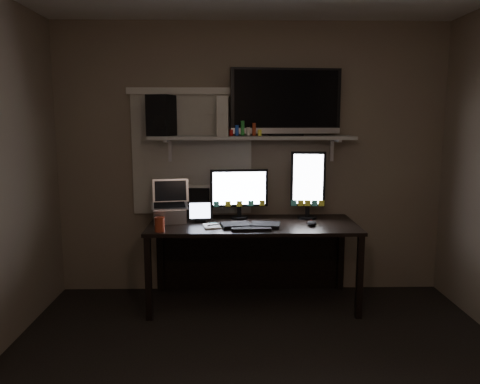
{
  "coord_description": "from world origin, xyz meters",
  "views": [
    {
      "loc": [
        -0.19,
        -2.55,
        1.62
      ],
      "look_at": [
        -0.11,
        1.25,
        1.03
      ],
      "focal_mm": 35.0,
      "sensor_mm": 36.0,
      "label": 1
    }
  ],
  "objects_px": {
    "desk": "(252,239)",
    "mouse": "(312,223)",
    "monitor_landscape": "(239,194)",
    "keyboard": "(251,225)",
    "tablet": "(200,212)",
    "game_console": "(223,116)",
    "monitor_portrait": "(308,185)",
    "cup": "(160,224)",
    "tv": "(286,102)",
    "laptop": "(169,202)",
    "speaker": "(161,116)"
  },
  "relations": [
    {
      "from": "laptop",
      "to": "game_console",
      "type": "bearing_deg",
      "value": 5.95
    },
    {
      "from": "game_console",
      "to": "monitor_portrait",
      "type": "bearing_deg",
      "value": 3.44
    },
    {
      "from": "cup",
      "to": "tv",
      "type": "height_order",
      "value": "tv"
    },
    {
      "from": "tablet",
      "to": "tv",
      "type": "relative_size",
      "value": 0.22
    },
    {
      "from": "monitor_landscape",
      "to": "tv",
      "type": "bearing_deg",
      "value": -3.21
    },
    {
      "from": "game_console",
      "to": "speaker",
      "type": "height_order",
      "value": "speaker"
    },
    {
      "from": "game_console",
      "to": "keyboard",
      "type": "bearing_deg",
      "value": -51.99
    },
    {
      "from": "tablet",
      "to": "tv",
      "type": "xyz_separation_m",
      "value": [
        0.76,
        0.17,
        0.95
      ]
    },
    {
      "from": "monitor_portrait",
      "to": "mouse",
      "type": "distance_m",
      "value": 0.42
    },
    {
      "from": "keyboard",
      "to": "game_console",
      "type": "distance_m",
      "value": 1.0
    },
    {
      "from": "tablet",
      "to": "mouse",
      "type": "bearing_deg",
      "value": -17.1
    },
    {
      "from": "monitor_landscape",
      "to": "tv",
      "type": "distance_m",
      "value": 0.91
    },
    {
      "from": "tablet",
      "to": "game_console",
      "type": "relative_size",
      "value": 0.62
    },
    {
      "from": "desk",
      "to": "monitor_landscape",
      "type": "height_order",
      "value": "monitor_landscape"
    },
    {
      "from": "keyboard",
      "to": "tv",
      "type": "relative_size",
      "value": 0.51
    },
    {
      "from": "monitor_landscape",
      "to": "cup",
      "type": "height_order",
      "value": "monitor_landscape"
    },
    {
      "from": "keyboard",
      "to": "mouse",
      "type": "distance_m",
      "value": 0.52
    },
    {
      "from": "cup",
      "to": "laptop",
      "type": "bearing_deg",
      "value": 84.38
    },
    {
      "from": "tablet",
      "to": "speaker",
      "type": "relative_size",
      "value": 0.6
    },
    {
      "from": "monitor_landscape",
      "to": "keyboard",
      "type": "xyz_separation_m",
      "value": [
        0.09,
        -0.35,
        -0.21
      ]
    },
    {
      "from": "monitor_portrait",
      "to": "cup",
      "type": "relative_size",
      "value": 5.25
    },
    {
      "from": "mouse",
      "to": "game_console",
      "type": "xyz_separation_m",
      "value": [
        -0.75,
        0.31,
        0.9
      ]
    },
    {
      "from": "tablet",
      "to": "cup",
      "type": "bearing_deg",
      "value": -139.62
    },
    {
      "from": "keyboard",
      "to": "laptop",
      "type": "height_order",
      "value": "laptop"
    },
    {
      "from": "cup",
      "to": "tv",
      "type": "xyz_separation_m",
      "value": [
        1.06,
        0.51,
        0.99
      ]
    },
    {
      "from": "desk",
      "to": "monitor_portrait",
      "type": "height_order",
      "value": "monitor_portrait"
    },
    {
      "from": "monitor_landscape",
      "to": "mouse",
      "type": "height_order",
      "value": "monitor_landscape"
    },
    {
      "from": "desk",
      "to": "tv",
      "type": "distance_m",
      "value": 1.26
    },
    {
      "from": "desk",
      "to": "keyboard",
      "type": "bearing_deg",
      "value": -95.3
    },
    {
      "from": "monitor_landscape",
      "to": "mouse",
      "type": "xyz_separation_m",
      "value": [
        0.61,
        -0.31,
        -0.21
      ]
    },
    {
      "from": "tablet",
      "to": "game_console",
      "type": "bearing_deg",
      "value": 28.01
    },
    {
      "from": "mouse",
      "to": "cup",
      "type": "xyz_separation_m",
      "value": [
        -1.26,
        -0.18,
        0.04
      ]
    },
    {
      "from": "speaker",
      "to": "monitor_landscape",
      "type": "bearing_deg",
      "value": 14.92
    },
    {
      "from": "desk",
      "to": "game_console",
      "type": "distance_m",
      "value": 1.13
    },
    {
      "from": "keyboard",
      "to": "laptop",
      "type": "distance_m",
      "value": 0.75
    },
    {
      "from": "desk",
      "to": "monitor_landscape",
      "type": "xyz_separation_m",
      "value": [
        -0.11,
        0.08,
        0.41
      ]
    },
    {
      "from": "laptop",
      "to": "tv",
      "type": "xyz_separation_m",
      "value": [
        1.03,
        0.16,
        0.87
      ]
    },
    {
      "from": "tablet",
      "to": "laptop",
      "type": "height_order",
      "value": "laptop"
    },
    {
      "from": "desk",
      "to": "speaker",
      "type": "height_order",
      "value": "speaker"
    },
    {
      "from": "desk",
      "to": "mouse",
      "type": "bearing_deg",
      "value": -24.67
    },
    {
      "from": "monitor_landscape",
      "to": "game_console",
      "type": "height_order",
      "value": "game_console"
    },
    {
      "from": "desk",
      "to": "tv",
      "type": "relative_size",
      "value": 1.83
    },
    {
      "from": "tv",
      "to": "desk",
      "type": "bearing_deg",
      "value": -166.34
    },
    {
      "from": "tablet",
      "to": "laptop",
      "type": "xyz_separation_m",
      "value": [
        -0.27,
        0.01,
        0.09
      ]
    },
    {
      "from": "keyboard",
      "to": "speaker",
      "type": "bearing_deg",
      "value": 154.58
    },
    {
      "from": "tablet",
      "to": "cup",
      "type": "relative_size",
      "value": 1.81
    },
    {
      "from": "laptop",
      "to": "mouse",
      "type": "bearing_deg",
      "value": -17.74
    },
    {
      "from": "tablet",
      "to": "speaker",
      "type": "distance_m",
      "value": 0.91
    },
    {
      "from": "monitor_portrait",
      "to": "tv",
      "type": "height_order",
      "value": "tv"
    },
    {
      "from": "mouse",
      "to": "tv",
      "type": "relative_size",
      "value": 0.12
    }
  ]
}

